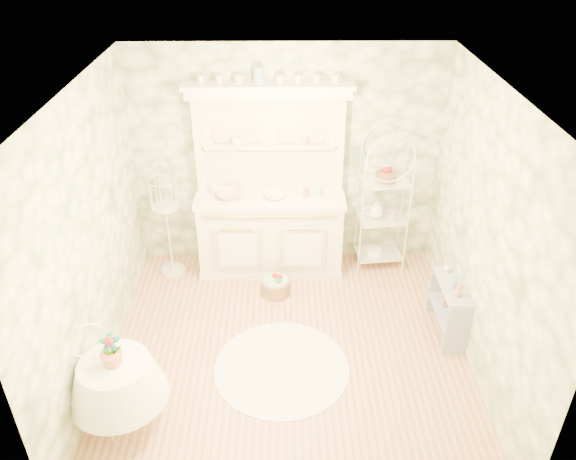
{
  "coord_description": "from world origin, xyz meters",
  "views": [
    {
      "loc": [
        -0.05,
        -4.31,
        4.04
      ],
      "look_at": [
        0.0,
        0.5,
        1.15
      ],
      "focal_mm": 35.0,
      "sensor_mm": 36.0,
      "label": 1
    }
  ],
  "objects_px": {
    "round_table": "(120,394)",
    "bakers_rack": "(384,195)",
    "cafe_chair": "(90,387)",
    "kitchen_dresser": "(270,185)",
    "side_shelf": "(448,309)",
    "floor_basket": "(276,285)",
    "birdcage_stand": "(167,221)"
  },
  "relations": [
    {
      "from": "side_shelf",
      "to": "floor_basket",
      "type": "xyz_separation_m",
      "value": [
        -1.82,
        0.68,
        -0.18
      ]
    },
    {
      "from": "round_table",
      "to": "cafe_chair",
      "type": "relative_size",
      "value": 0.73
    },
    {
      "from": "bakers_rack",
      "to": "cafe_chair",
      "type": "xyz_separation_m",
      "value": [
        -2.83,
        -2.53,
        -0.48
      ]
    },
    {
      "from": "side_shelf",
      "to": "cafe_chair",
      "type": "relative_size",
      "value": 0.72
    },
    {
      "from": "side_shelf",
      "to": "birdcage_stand",
      "type": "xyz_separation_m",
      "value": [
        -3.1,
        1.15,
        0.42
      ]
    },
    {
      "from": "side_shelf",
      "to": "round_table",
      "type": "bearing_deg",
      "value": -165.91
    },
    {
      "from": "kitchen_dresser",
      "to": "bakers_rack",
      "type": "bearing_deg",
      "value": 2.93
    },
    {
      "from": "side_shelf",
      "to": "cafe_chair",
      "type": "height_order",
      "value": "cafe_chair"
    },
    {
      "from": "floor_basket",
      "to": "birdcage_stand",
      "type": "bearing_deg",
      "value": 159.7
    },
    {
      "from": "side_shelf",
      "to": "birdcage_stand",
      "type": "bearing_deg",
      "value": 152.94
    },
    {
      "from": "birdcage_stand",
      "to": "round_table",
      "type": "bearing_deg",
      "value": -90.89
    },
    {
      "from": "bakers_rack",
      "to": "side_shelf",
      "type": "bearing_deg",
      "value": -74.16
    },
    {
      "from": "side_shelf",
      "to": "cafe_chair",
      "type": "bearing_deg",
      "value": -166.6
    },
    {
      "from": "side_shelf",
      "to": "cafe_chair",
      "type": "xyz_separation_m",
      "value": [
        -3.36,
        -1.23,
        0.19
      ]
    },
    {
      "from": "kitchen_dresser",
      "to": "cafe_chair",
      "type": "distance_m",
      "value": 2.94
    },
    {
      "from": "bakers_rack",
      "to": "floor_basket",
      "type": "height_order",
      "value": "bakers_rack"
    },
    {
      "from": "kitchen_dresser",
      "to": "round_table",
      "type": "relative_size",
      "value": 3.19
    },
    {
      "from": "kitchen_dresser",
      "to": "birdcage_stand",
      "type": "xyz_separation_m",
      "value": [
        -1.22,
        -0.08,
        -0.42
      ]
    },
    {
      "from": "kitchen_dresser",
      "to": "floor_basket",
      "type": "xyz_separation_m",
      "value": [
        0.06,
        -0.55,
        -1.03
      ]
    },
    {
      "from": "side_shelf",
      "to": "floor_basket",
      "type": "height_order",
      "value": "side_shelf"
    },
    {
      "from": "cafe_chair",
      "to": "birdcage_stand",
      "type": "distance_m",
      "value": 2.41
    },
    {
      "from": "cafe_chair",
      "to": "floor_basket",
      "type": "height_order",
      "value": "cafe_chair"
    },
    {
      "from": "round_table",
      "to": "cafe_chair",
      "type": "height_order",
      "value": "cafe_chair"
    },
    {
      "from": "cafe_chair",
      "to": "birdcage_stand",
      "type": "height_order",
      "value": "birdcage_stand"
    },
    {
      "from": "round_table",
      "to": "birdcage_stand",
      "type": "height_order",
      "value": "birdcage_stand"
    },
    {
      "from": "kitchen_dresser",
      "to": "floor_basket",
      "type": "relative_size",
      "value": 6.3
    },
    {
      "from": "kitchen_dresser",
      "to": "floor_basket",
      "type": "bearing_deg",
      "value": -83.79
    },
    {
      "from": "floor_basket",
      "to": "kitchen_dresser",
      "type": "bearing_deg",
      "value": 96.21
    },
    {
      "from": "round_table",
      "to": "floor_basket",
      "type": "bearing_deg",
      "value": 54.82
    },
    {
      "from": "bakers_rack",
      "to": "round_table",
      "type": "bearing_deg",
      "value": -142.61
    },
    {
      "from": "round_table",
      "to": "bakers_rack",
      "type": "bearing_deg",
      "value": 43.7
    },
    {
      "from": "bakers_rack",
      "to": "birdcage_stand",
      "type": "distance_m",
      "value": 2.59
    }
  ]
}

